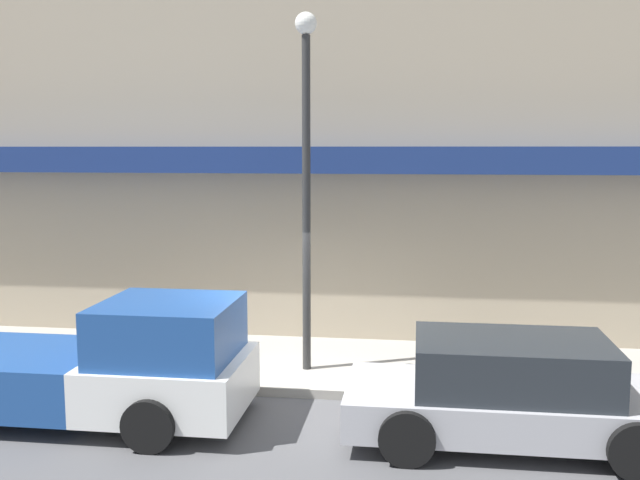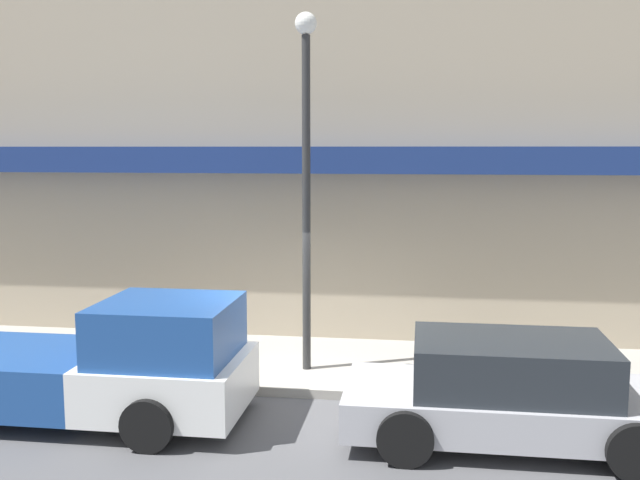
# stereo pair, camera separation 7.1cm
# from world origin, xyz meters

# --- Properties ---
(ground_plane) EXTENTS (80.00, 80.00, 0.00)m
(ground_plane) POSITION_xyz_m (0.00, 0.00, 0.00)
(ground_plane) COLOR #4C4C4F
(sidewalk) EXTENTS (36.00, 3.09, 0.15)m
(sidewalk) POSITION_xyz_m (0.00, 1.55, 0.07)
(sidewalk) COLOR #9E998E
(sidewalk) RESTS_ON ground
(building) EXTENTS (19.80, 3.80, 10.87)m
(building) POSITION_xyz_m (-0.02, 4.57, 4.69)
(building) COLOR tan
(building) RESTS_ON ground
(pickup_truck) EXTENTS (5.41, 2.14, 1.77)m
(pickup_truck) POSITION_xyz_m (-2.80, -1.25, 0.78)
(pickup_truck) COLOR white
(pickup_truck) RESTS_ON ground
(parked_car) EXTENTS (4.35, 2.04, 1.41)m
(parked_car) POSITION_xyz_m (3.13, -1.25, 0.69)
(parked_car) COLOR #ADADB2
(parked_car) RESTS_ON ground
(fire_hydrant) EXTENTS (0.16, 0.16, 0.69)m
(fire_hydrant) POSITION_xyz_m (-3.05, 0.58, 0.49)
(fire_hydrant) COLOR red
(fire_hydrant) RESTS_ON sidewalk
(street_lamp) EXTENTS (0.36, 0.36, 5.92)m
(street_lamp) POSITION_xyz_m (0.03, 1.06, 3.81)
(street_lamp) COLOR #2D2D2D
(street_lamp) RESTS_ON sidewalk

